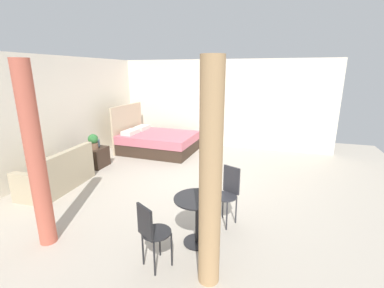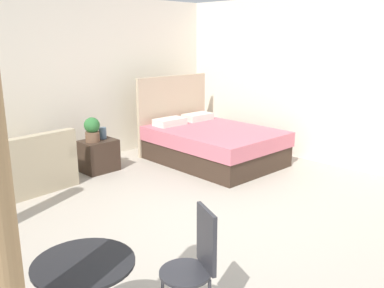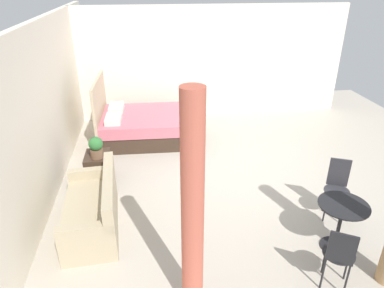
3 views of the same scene
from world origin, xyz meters
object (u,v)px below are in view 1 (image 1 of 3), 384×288
at_px(vase, 97,143).
at_px(balcony_table, 197,212).
at_px(potted_plant, 93,141).
at_px(bed, 156,141).
at_px(couch, 58,175).
at_px(nightstand, 97,157).
at_px(cafe_chair_near_window, 151,230).
at_px(cafe_chair_near_couch, 228,190).

xyz_separation_m(vase, balcony_table, (-2.38, -3.42, -0.10)).
xyz_separation_m(potted_plant, balcony_table, (-2.16, -3.36, -0.21)).
xyz_separation_m(bed, potted_plant, (-1.76, 0.89, 0.38)).
relative_size(couch, nightstand, 2.96).
bearing_deg(bed, cafe_chair_near_window, -155.47).
bearing_deg(cafe_chair_near_couch, cafe_chair_near_window, 152.66).
bearing_deg(vase, cafe_chair_near_window, -135.00).
height_order(bed, potted_plant, bed).
relative_size(nightstand, cafe_chair_near_couch, 0.58).
distance_m(balcony_table, cafe_chair_near_window, 0.76).
distance_m(nightstand, vase, 0.37).
height_order(nightstand, vase, vase).
relative_size(potted_plant, balcony_table, 0.54).
xyz_separation_m(potted_plant, vase, (0.22, 0.06, -0.11)).
xyz_separation_m(nightstand, vase, (0.12, 0.04, 0.34)).
height_order(vase, cafe_chair_near_couch, cafe_chair_near_couch).
bearing_deg(cafe_chair_near_window, vase, 45.00).
distance_m(couch, nightstand, 1.37).
distance_m(vase, cafe_chair_near_couch, 4.09).
height_order(balcony_table, cafe_chair_near_window, cafe_chair_near_window).
distance_m(potted_plant, cafe_chair_near_couch, 3.96).
xyz_separation_m(vase, cafe_chair_near_couch, (-1.68, -3.73, -0.03)).
relative_size(bed, balcony_table, 3.14).
relative_size(bed, cafe_chair_near_window, 2.52).
height_order(bed, cafe_chair_near_window, bed).
relative_size(couch, cafe_chair_near_couch, 1.72).
bearing_deg(nightstand, vase, 16.57).
xyz_separation_m(balcony_table, cafe_chair_near_window, (-0.66, 0.39, 0.05)).
bearing_deg(couch, potted_plant, 2.52).
xyz_separation_m(bed, cafe_chair_near_couch, (-3.22, -2.79, 0.24)).
distance_m(cafe_chair_near_window, cafe_chair_near_couch, 1.52).
bearing_deg(nightstand, couch, -176.85).
height_order(vase, cafe_chair_near_window, cafe_chair_near_window).
relative_size(couch, vase, 8.87).
height_order(couch, nightstand, couch).
xyz_separation_m(couch, potted_plant, (1.27, 0.06, 0.41)).
distance_m(nightstand, potted_plant, 0.46).
xyz_separation_m(balcony_table, cafe_chair_near_couch, (0.70, -0.31, 0.07)).
distance_m(potted_plant, balcony_table, 4.00).
bearing_deg(nightstand, bed, -28.68).
distance_m(bed, potted_plant, 2.01).
relative_size(vase, balcony_table, 0.26).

